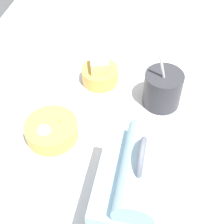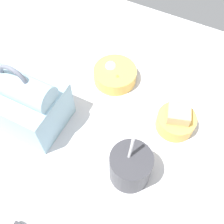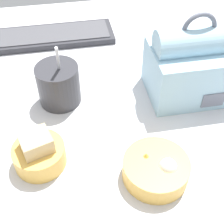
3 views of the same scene
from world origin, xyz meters
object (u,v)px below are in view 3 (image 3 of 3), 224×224
(bento_bowl_sandwich, at_px, (39,153))
(bento_bowl_snacks, at_px, (156,169))
(keyboard, at_px, (52,36))
(lunch_bag, at_px, (191,66))
(soup_cup, at_px, (59,84))

(bento_bowl_sandwich, xyz_separation_m, bento_bowl_snacks, (0.21, -0.07, -0.01))
(keyboard, relative_size, bento_bowl_snacks, 2.89)
(lunch_bag, bearing_deg, bento_bowl_sandwich, -156.83)
(keyboard, distance_m, soup_cup, 0.28)
(lunch_bag, distance_m, bento_bowl_sandwich, 0.39)
(bento_bowl_sandwich, height_order, bento_bowl_snacks, bento_bowl_sandwich)
(bento_bowl_sandwich, bearing_deg, soup_cup, 74.04)
(lunch_bag, relative_size, soup_cup, 1.32)
(bento_bowl_snacks, bearing_deg, lunch_bag, 57.49)
(bento_bowl_snacks, bearing_deg, bento_bowl_sandwich, 161.85)
(keyboard, bearing_deg, lunch_bag, -43.70)
(soup_cup, distance_m, bento_bowl_sandwich, 0.18)
(lunch_bag, height_order, bento_bowl_sandwich, lunch_bag)
(soup_cup, bearing_deg, bento_bowl_snacks, -56.44)
(lunch_bag, distance_m, bento_bowl_snacks, 0.27)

